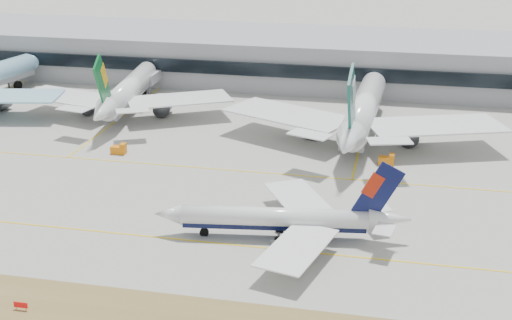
% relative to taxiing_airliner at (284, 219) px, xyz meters
% --- Properties ---
extents(ground, '(3000.00, 3000.00, 0.00)m').
position_rel_taxiing_airliner_xyz_m(ground, '(-12.10, 0.55, -3.72)').
color(ground, gray).
rests_on(ground, ground).
extents(taxiing_airliner, '(45.82, 39.51, 15.41)m').
position_rel_taxiing_airliner_xyz_m(taxiing_airliner, '(0.00, 0.00, 0.00)').
color(taxiing_airliner, white).
rests_on(taxiing_airliner, ground).
extents(widebody_eva, '(61.22, 60.29, 21.96)m').
position_rel_taxiing_airliner_xyz_m(widebody_eva, '(-56.46, 68.02, 2.12)').
color(widebody_eva, white).
rests_on(widebody_eva, ground).
extents(widebody_cathay, '(70.77, 69.22, 25.24)m').
position_rel_taxiing_airliner_xyz_m(widebody_cathay, '(9.63, 59.25, 2.99)').
color(widebody_cathay, white).
rests_on(widebody_cathay, ground).
extents(terminal, '(280.00, 43.10, 15.00)m').
position_rel_taxiing_airliner_xyz_m(terminal, '(-12.10, 115.39, 3.79)').
color(terminal, gray).
rests_on(terminal, ground).
extents(hold_sign_left, '(2.20, 0.15, 1.35)m').
position_rel_taxiing_airliner_xyz_m(hold_sign_left, '(-34.05, -31.45, -2.84)').
color(hold_sign_left, red).
rests_on(hold_sign_left, ground).
extents(gse_c, '(3.55, 2.00, 2.60)m').
position_rel_taxiing_airliner_xyz_m(gse_c, '(16.72, 41.59, -2.67)').
color(gse_c, orange).
rests_on(gse_c, ground).
extents(gse_b, '(3.55, 2.00, 2.60)m').
position_rel_taxiing_airliner_xyz_m(gse_b, '(-45.88, 35.62, -2.67)').
color(gse_b, orange).
rests_on(gse_b, ground).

